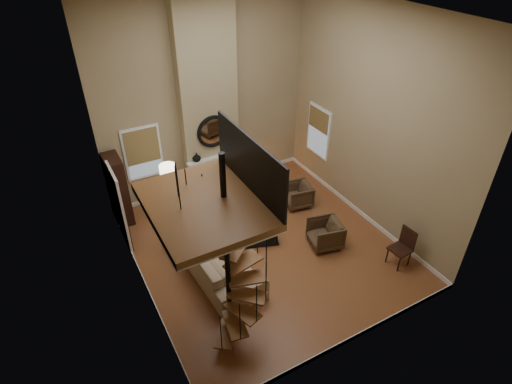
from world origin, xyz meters
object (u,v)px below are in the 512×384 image
hutch (118,190)px  sofa (213,255)px  floor_lamp (169,176)px  accent_lamp (256,167)px  armchair_near (300,194)px  side_chair (403,245)px  armchair_far (328,233)px  coffee_table (255,233)px

hutch → sofa: hutch is taller
floor_lamp → accent_lamp: bearing=17.9°
hutch → accent_lamp: 4.34m
armchair_near → side_chair: 3.22m
armchair_far → side_chair: bearing=53.0°
floor_lamp → accent_lamp: floor_lamp is taller
hutch → accent_lamp: bearing=3.8°
accent_lamp → side_chair: bearing=-78.3°
hutch → coffee_table: size_ratio=1.34×
accent_lamp → side_chair: (1.07, -5.16, 0.28)m
armchair_near → side_chair: (0.79, -3.11, 0.17)m
hutch → coffee_table: (2.67, -2.55, -0.67)m
armchair_near → accent_lamp: (-0.28, 2.05, -0.10)m
hutch → coffee_table: 3.75m
floor_lamp → accent_lamp: (3.09, 1.00, -1.16)m
hutch → armchair_near: (4.55, -1.77, -0.60)m
side_chair → sofa: bearing=153.6°
floor_lamp → sofa: bearing=-84.9°
armchair_near → side_chair: size_ratio=0.76×
hutch → side_chair: bearing=-42.4°
coffee_table → accent_lamp: 3.25m
hutch → side_chair: 7.25m
coffee_table → floor_lamp: bearing=129.1°
accent_lamp → side_chair: 5.28m
floor_lamp → side_chair: size_ratio=1.81×
accent_lamp → armchair_near: bearing=-82.2°
sofa → armchair_near: (3.17, 1.14, -0.04)m
sofa → floor_lamp: size_ratio=1.69×
armchair_far → accent_lamp: size_ratio=1.54×
hutch → sofa: (1.38, -2.91, -0.55)m
armchair_near → side_chair: side_chair is taller
sofa → armchair_near: sofa is taller
floor_lamp → accent_lamp: 3.45m
armchair_far → hutch: bearing=-116.7°
sofa → floor_lamp: 2.42m
hutch → armchair_far: size_ratio=2.46×
floor_lamp → side_chair: 5.95m
hutch → side_chair: hutch is taller
sofa → side_chair: bearing=-119.2°
hutch → accent_lamp: (4.27, 0.28, -0.70)m
armchair_far → floor_lamp: (-3.02, 2.80, 1.06)m
accent_lamp → armchair_far: bearing=-90.9°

